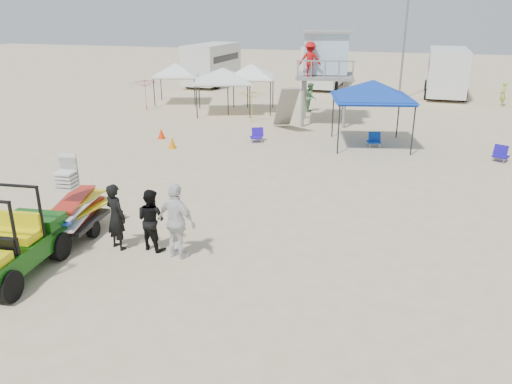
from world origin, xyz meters
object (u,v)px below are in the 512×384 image
(man_left, at_px, (116,217))
(utility_cart, at_px, (5,239))
(lifeguard_tower, at_px, (325,57))
(canopy_blue, at_px, (373,83))
(surf_trailer, at_px, (73,207))

(man_left, bearing_deg, utility_cart, 73.50)
(man_left, bearing_deg, lifeguard_tower, -76.64)
(utility_cart, height_order, canopy_blue, canopy_blue)
(man_left, distance_m, lifeguard_tower, 17.12)
(lifeguard_tower, distance_m, canopy_blue, 5.19)
(utility_cart, xyz_separation_m, surf_trailer, (0.01, 2.34, -0.13))
(surf_trailer, bearing_deg, canopy_blue, 62.10)
(lifeguard_tower, height_order, canopy_blue, lifeguard_tower)
(surf_trailer, xyz_separation_m, lifeguard_tower, (3.55, 16.49, 2.66))
(surf_trailer, height_order, canopy_blue, canopy_blue)
(utility_cart, height_order, surf_trailer, utility_cart)
(lifeguard_tower, bearing_deg, surf_trailer, -102.15)
(utility_cart, xyz_separation_m, lifeguard_tower, (3.56, 18.83, 2.53))
(surf_trailer, distance_m, lifeguard_tower, 17.08)
(utility_cart, relative_size, surf_trailer, 1.24)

